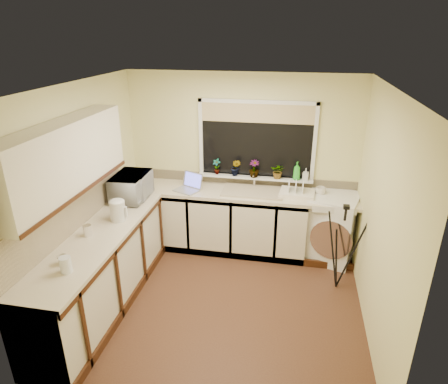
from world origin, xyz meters
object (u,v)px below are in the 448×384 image
kettle (118,211)px  soap_bottle_green (297,171)px  cup_back (320,191)px  tripod (341,248)px  plant_c (254,169)px  cup_left (62,260)px  laptop (189,185)px  soap_bottle_clear (306,174)px  plant_a (217,167)px  dish_rack (297,194)px  plant_b (236,168)px  washing_machine (329,227)px  steel_jar (87,230)px  plant_d (278,171)px  microwave (131,187)px  glass_jug (66,265)px

kettle → soap_bottle_green: soap_bottle_green is taller
cup_back → tripod: bearing=-71.7°
plant_c → cup_left: (-1.54, -2.28, -0.23)m
laptop → soap_bottle_clear: bearing=34.5°
plant_a → soap_bottle_clear: plant_a is taller
kettle → cup_back: 2.62m
kettle → plant_a: (0.88, 1.34, 0.15)m
dish_rack → soap_bottle_clear: soap_bottle_clear is taller
laptop → cup_left: bearing=-84.2°
plant_b → tripod: bearing=-31.8°
soap_bottle_clear → plant_c: bearing=-179.6°
washing_machine → soap_bottle_green: 0.88m
plant_a → tripod: bearing=-27.9°
steel_jar → soap_bottle_clear: bearing=37.3°
tripod → plant_d: size_ratio=5.19×
kettle → plant_d: size_ratio=1.09×
washing_machine → dish_rack: (-0.47, -0.05, 0.47)m
cup_left → washing_machine: bearing=38.8°
cup_left → kettle: bearing=82.7°
washing_machine → soap_bottle_clear: 0.79m
kettle → steel_jar: bearing=-111.8°
plant_c → plant_d: plant_c is taller
plant_b → plant_d: plant_b is taller
washing_machine → kettle: (-2.49, -1.15, 0.55)m
soap_bottle_clear → microwave: bearing=-162.3°
glass_jug → plant_c: bearing=59.2°
plant_b → cup_left: (-1.28, -2.28, -0.23)m
kettle → plant_c: bearing=43.1°
dish_rack → cup_left: size_ratio=4.90×
plant_c → soap_bottle_green: size_ratio=0.96×
kettle → microwave: (-0.09, 0.62, 0.05)m
microwave → steel_jar: bearing=174.5°
plant_c → soap_bottle_clear: bearing=0.4°
soap_bottle_green → cup_back: bearing=-20.9°
soap_bottle_clear → cup_left: (-2.24, -2.28, -0.19)m
soap_bottle_green → plant_d: bearing=-180.0°
kettle → dish_rack: size_ratio=0.52×
dish_rack → plant_a: (-1.14, 0.24, 0.23)m
microwave → soap_bottle_clear: (2.22, 0.71, 0.07)m
laptop → plant_a: plant_a is taller
laptop → steel_jar: 1.63m
washing_machine → plant_a: plant_a is taller
steel_jar → plant_d: plant_d is taller
plant_b → soap_bottle_clear: bearing=0.3°
glass_jug → steel_jar: (-0.15, 0.66, -0.02)m
tripod → soap_bottle_clear: 1.15m
glass_jug → soap_bottle_green: soap_bottle_green is taller
plant_a → microwave: bearing=-143.7°
plant_a → plant_d: (0.87, -0.01, -0.00)m
washing_machine → soap_bottle_clear: bearing=171.3°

